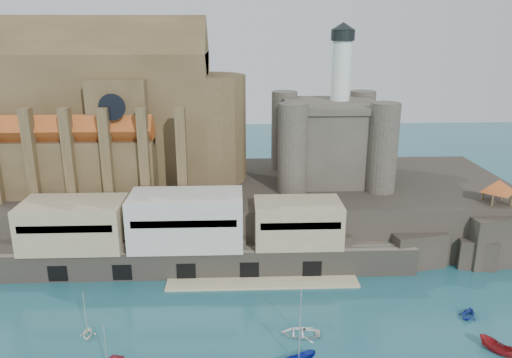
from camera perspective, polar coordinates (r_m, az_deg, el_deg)
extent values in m
plane|color=#1A4D58|center=(64.62, -0.24, -19.63)|extent=(300.00, 300.00, 0.00)
cube|color=black|center=(97.74, -1.09, -3.02)|extent=(100.00, 34.00, 10.00)
cube|color=black|center=(90.79, -25.81, -7.83)|extent=(9.00, 5.00, 6.00)
cube|color=black|center=(85.68, -15.86, -8.18)|extent=(9.00, 5.00, 6.00)
cube|color=black|center=(83.33, -4.31, -8.27)|extent=(9.00, 5.00, 6.00)
cube|color=black|center=(84.40, 7.42, -8.03)|extent=(9.00, 5.00, 6.00)
cube|color=black|center=(88.44, 17.79, -7.54)|extent=(9.00, 5.00, 6.00)
cube|color=#6A6255|center=(82.92, -6.42, -9.04)|extent=(70.00, 6.00, 4.50)
cube|color=tan|center=(79.76, 0.75, -11.75)|extent=(30.00, 4.00, 0.40)
cube|color=black|center=(85.20, -21.69, -9.98)|extent=(3.00, 0.40, 2.60)
cube|color=black|center=(82.43, -15.02, -10.24)|extent=(3.00, 0.40, 2.60)
cube|color=black|center=(80.81, -7.98, -10.36)|extent=(3.00, 0.40, 2.60)
cube|color=black|center=(80.42, -0.75, -10.33)|extent=(3.00, 0.40, 2.60)
cube|color=black|center=(81.26, 6.42, -10.13)|extent=(3.00, 0.40, 2.60)
cube|color=tan|center=(85.28, -20.08, -4.87)|extent=(16.00, 9.00, 7.50)
cube|color=beige|center=(81.38, -7.93, -4.62)|extent=(18.00, 9.00, 8.50)
cube|color=tan|center=(81.84, 4.78, -4.95)|extent=(14.00, 8.00, 7.00)
cube|color=#4E3E24|center=(98.23, -16.62, 6.65)|extent=(38.00, 14.00, 24.00)
cube|color=#4E3E24|center=(96.92, -17.24, 13.63)|extent=(38.00, 13.01, 13.01)
cylinder|color=#4E3E24|center=(95.72, -5.38, 5.81)|extent=(14.00, 14.00, 20.00)
cube|color=#4E3E24|center=(97.69, -14.24, 5.59)|extent=(10.00, 20.00, 20.00)
cube|color=#4E3E24|center=(91.93, -20.06, 1.15)|extent=(28.00, 5.00, 10.00)
cube|color=#4E3E24|center=(109.60, -17.17, 3.89)|extent=(28.00, 5.00, 10.00)
cube|color=#AA4A1D|center=(90.45, -20.49, 5.17)|extent=(28.00, 5.66, 5.66)
cube|color=#AA4A1D|center=(108.37, -17.48, 7.28)|extent=(28.00, 5.66, 5.66)
cube|color=#4E3E24|center=(104.24, -26.97, 7.20)|extent=(4.00, 10.00, 28.00)
cylinder|color=black|center=(85.09, -16.14, 7.90)|extent=(4.40, 0.30, 4.40)
cube|color=#4E3E24|center=(90.45, -24.31, 2.38)|extent=(1.60, 2.20, 16.00)
cube|color=#4E3E24|center=(88.31, -20.58, 2.48)|extent=(1.60, 2.20, 16.00)
cube|color=#4E3E24|center=(86.56, -16.68, 2.58)|extent=(1.60, 2.20, 16.00)
cube|color=#4E3E24|center=(85.23, -12.64, 2.67)|extent=(1.60, 2.20, 16.00)
cube|color=#4E3E24|center=(84.33, -8.48, 2.75)|extent=(1.60, 2.20, 16.00)
cube|color=#413D33|center=(96.88, 8.38, 4.02)|extent=(16.00, 16.00, 14.00)
cube|color=#413D33|center=(95.50, 8.58, 8.35)|extent=(17.00, 17.00, 1.20)
cylinder|color=#413D33|center=(87.77, 4.20, 3.46)|extent=(5.20, 5.20, 16.00)
cylinder|color=#413D33|center=(90.96, 14.29, 3.46)|extent=(5.20, 5.20, 16.00)
cylinder|color=#413D33|center=(103.30, 3.22, 5.56)|extent=(5.20, 5.20, 16.00)
cylinder|color=#413D33|center=(106.02, 11.90, 5.52)|extent=(5.20, 5.20, 16.00)
cylinder|color=silver|center=(97.17, 9.69, 11.77)|extent=(3.60, 3.60, 12.00)
cylinder|color=black|center=(96.79, 9.90, 15.90)|extent=(4.40, 4.40, 2.00)
cone|color=black|center=(96.78, 9.95, 16.85)|extent=(4.60, 4.60, 1.40)
cube|color=black|center=(95.60, 25.31, -5.65)|extent=(12.00, 10.00, 8.70)
cube|color=black|center=(92.08, 23.77, -7.55)|extent=(6.00, 5.00, 5.00)
cube|color=black|center=(100.06, 27.25, -5.76)|extent=(5.00, 4.00, 6.00)
cube|color=#4E3E24|center=(94.08, 25.65, -3.11)|extent=(4.20, 4.20, 0.30)
cylinder|color=#4E3E24|center=(91.56, 25.33, -2.64)|extent=(0.36, 0.36, 3.20)
cylinder|color=#4E3E24|center=(93.08, 27.08, -2.57)|extent=(0.36, 0.36, 3.20)
cylinder|color=#4E3E24|center=(94.24, 24.47, -1.99)|extent=(0.36, 0.36, 3.20)
cylinder|color=#4E3E24|center=(95.71, 26.18, -1.93)|extent=(0.36, 0.36, 3.20)
pyramid|color=#AA4A1D|center=(92.85, 25.98, -0.70)|extent=(6.40, 6.40, 2.20)
imported|color=white|center=(71.56, -18.67, -16.61)|extent=(2.76, 1.98, 2.91)
imported|color=maroon|center=(71.86, 25.68, -17.34)|extent=(2.37, 2.38, 4.48)
imported|color=white|center=(68.60, 5.05, -17.27)|extent=(1.51, 3.84, 5.24)
imported|color=#2134A0|center=(77.55, 23.05, -14.30)|extent=(3.42, 3.34, 3.44)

